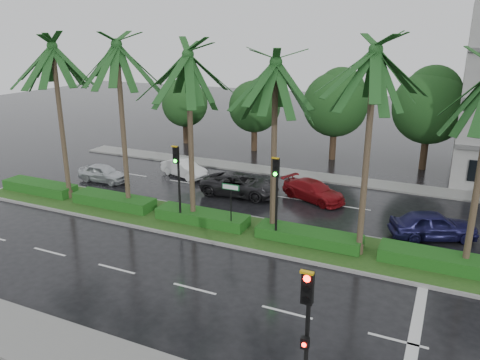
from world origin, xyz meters
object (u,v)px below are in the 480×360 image
at_px(signal_median_left, 178,173).
at_px(car_darkgrey, 240,185).
at_px(street_sign, 231,196).
at_px(car_silver, 103,173).
at_px(signal_near, 306,335).
at_px(car_white, 184,168).
at_px(car_blue, 433,225).
at_px(car_red, 313,191).

xyz_separation_m(signal_median_left, car_darkgrey, (0.85, 5.92, -2.30)).
xyz_separation_m(street_sign, car_silver, (-12.01, 4.29, -1.50)).
relative_size(signal_near, car_darkgrey, 0.87).
height_order(signal_near, car_silver, signal_near).
distance_m(street_sign, car_darkgrey, 6.30).
relative_size(street_sign, car_white, 0.69).
distance_m(signal_median_left, car_white, 9.38).
bearing_deg(car_darkgrey, signal_median_left, 168.68).
distance_m(signal_near, car_silver, 23.78).
height_order(car_silver, car_white, car_silver).
bearing_deg(car_darkgrey, street_sign, -162.63).
relative_size(signal_median_left, car_darkgrey, 0.87).
height_order(signal_near, car_blue, signal_near).
xyz_separation_m(signal_median_left, street_sign, (3.00, 0.18, -0.87)).
xyz_separation_m(car_silver, car_red, (14.40, 2.55, -0.01)).
bearing_deg(car_white, car_darkgrey, -92.72).
bearing_deg(signal_median_left, car_white, 119.82).
bearing_deg(car_darkgrey, car_red, -79.62).
distance_m(signal_median_left, car_silver, 10.34).
bearing_deg(signal_median_left, signal_near, -44.09).
height_order(signal_near, car_darkgrey, signal_near).
relative_size(car_white, car_darkgrey, 0.75).
bearing_deg(street_sign, car_silver, 160.34).
bearing_deg(street_sign, car_darkgrey, 110.55).
xyz_separation_m(car_white, car_red, (9.90, -0.85, -0.00)).
bearing_deg(car_darkgrey, car_white, 66.83).
height_order(signal_median_left, car_darkgrey, signal_median_left).
bearing_deg(car_red, signal_median_left, 165.31).
distance_m(signal_near, signal_median_left, 13.93).
relative_size(signal_median_left, car_red, 1.03).
xyz_separation_m(car_darkgrey, car_red, (4.54, 1.10, -0.08)).
bearing_deg(car_blue, car_darkgrey, 56.58).
bearing_deg(car_blue, car_red, 43.10).
height_order(car_darkgrey, car_blue, car_blue).
height_order(car_silver, car_blue, car_blue).
bearing_deg(car_red, car_darkgrey, 126.37).
relative_size(signal_median_left, car_blue, 1.02).
distance_m(street_sign, car_silver, 12.84).
xyz_separation_m(car_white, car_darkgrey, (5.36, -1.95, 0.07)).
relative_size(car_silver, car_white, 0.97).
height_order(car_silver, car_darkgrey, car_darkgrey).
bearing_deg(car_darkgrey, signal_near, -152.80).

